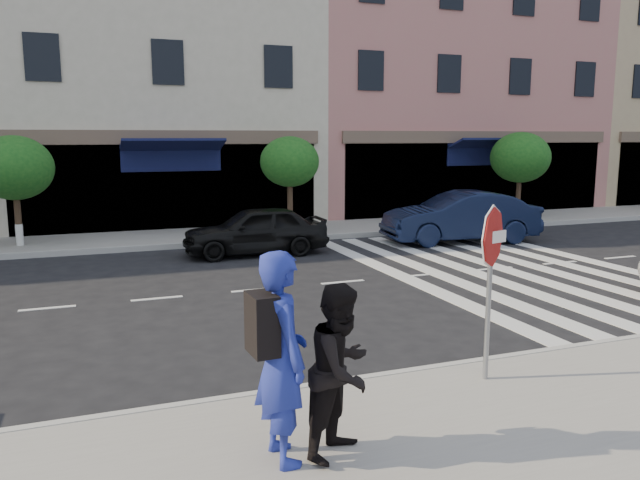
{
  "coord_description": "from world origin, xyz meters",
  "views": [
    {
      "loc": [
        -3.23,
        -8.36,
        3.19
      ],
      "look_at": [
        0.56,
        1.63,
        1.4
      ],
      "focal_mm": 35.0,
      "sensor_mm": 36.0,
      "label": 1
    }
  ],
  "objects_px": {
    "stop_sign": "(492,252)",
    "walker": "(342,370)",
    "photographer": "(282,357)",
    "car_far_mid": "(255,230)",
    "car_far_right": "(460,217)"
  },
  "relations": [
    {
      "from": "car_far_mid",
      "to": "car_far_right",
      "type": "bearing_deg",
      "value": 89.13
    },
    {
      "from": "photographer",
      "to": "stop_sign",
      "type": "bearing_deg",
      "value": -75.54
    },
    {
      "from": "photographer",
      "to": "car_far_mid",
      "type": "bearing_deg",
      "value": -16.9
    },
    {
      "from": "stop_sign",
      "to": "walker",
      "type": "distance_m",
      "value": 2.75
    },
    {
      "from": "photographer",
      "to": "car_far_mid",
      "type": "distance_m",
      "value": 11.28
    },
    {
      "from": "stop_sign",
      "to": "car_far_right",
      "type": "distance_m",
      "value": 11.48
    },
    {
      "from": "stop_sign",
      "to": "car_far_mid",
      "type": "xyz_separation_m",
      "value": [
        -0.33,
        10.0,
        -1.12
      ]
    },
    {
      "from": "photographer",
      "to": "walker",
      "type": "relative_size",
      "value": 1.2
    },
    {
      "from": "walker",
      "to": "car_far_mid",
      "type": "height_order",
      "value": "walker"
    },
    {
      "from": "stop_sign",
      "to": "car_far_mid",
      "type": "height_order",
      "value": "stop_sign"
    },
    {
      "from": "stop_sign",
      "to": "walker",
      "type": "height_order",
      "value": "stop_sign"
    },
    {
      "from": "car_far_mid",
      "to": "car_far_right",
      "type": "relative_size",
      "value": 0.83
    },
    {
      "from": "stop_sign",
      "to": "walker",
      "type": "relative_size",
      "value": 1.32
    },
    {
      "from": "walker",
      "to": "photographer",
      "type": "bearing_deg",
      "value": 133.44
    },
    {
      "from": "stop_sign",
      "to": "car_far_mid",
      "type": "relative_size",
      "value": 0.57
    }
  ]
}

